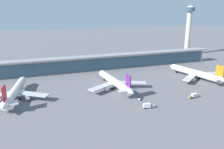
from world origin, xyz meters
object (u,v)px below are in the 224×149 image
at_px(airliner_left_stand, 15,92).
at_px(control_tower, 189,26).
at_px(airliner_right_stand, 196,73).
at_px(service_truck_mid_apron_olive, 193,96).
at_px(service_truck_under_wing_grey, 148,106).
at_px(airliner_centre_stand, 115,82).
at_px(safety_cone_alpha, 1,111).
at_px(service_truck_near_nose_white, 140,99).

height_order(airliner_left_stand, control_tower, control_tower).
xyz_separation_m(airliner_left_stand, airliner_right_stand, (149.34, -3.85, 0.00)).
bearing_deg(service_truck_mid_apron_olive, service_truck_under_wing_grey, -173.52).
relative_size(airliner_left_stand, service_truck_mid_apron_olive, 8.27).
xyz_separation_m(service_truck_mid_apron_olive, control_tower, (97.30, 134.48, 36.60)).
bearing_deg(airliner_right_stand, airliner_centre_stand, 179.15).
relative_size(airliner_centre_stand, airliner_right_stand, 1.01).
xyz_separation_m(service_truck_mid_apron_olive, safety_cone_alpha, (-124.07, 21.39, -1.37)).
distance_m(airliner_centre_stand, airliner_right_stand, 76.78).
distance_m(airliner_right_stand, service_truck_near_nose_white, 74.99).
distance_m(service_truck_near_nose_white, control_tower, 187.47).
xyz_separation_m(service_truck_under_wing_grey, control_tower, (135.46, 138.81, 36.60)).
xyz_separation_m(airliner_left_stand, safety_cone_alpha, (-7.20, -19.29, -4.94)).
distance_m(airliner_left_stand, service_truck_under_wing_grey, 90.75).
bearing_deg(service_truck_near_nose_white, airliner_left_stand, 158.52).
relative_size(service_truck_under_wing_grey, control_tower, 0.11).
height_order(airliner_left_stand, safety_cone_alpha, airliner_left_stand).
bearing_deg(service_truck_mid_apron_olive, airliner_left_stand, 160.81).
distance_m(service_truck_near_nose_white, service_truck_mid_apron_olive, 38.31).
height_order(service_truck_mid_apron_olive, safety_cone_alpha, service_truck_mid_apron_olive).
bearing_deg(airliner_right_stand, airliner_left_stand, 178.52).
distance_m(airliner_right_stand, service_truck_under_wing_grey, 81.83).
distance_m(airliner_centre_stand, safety_cone_alpha, 81.63).
xyz_separation_m(airliner_left_stand, airliner_centre_stand, (72.57, -2.71, 0.00)).
bearing_deg(service_truck_under_wing_grey, service_truck_mid_apron_olive, 6.48).
bearing_deg(safety_cone_alpha, service_truck_mid_apron_olive, -9.78).
height_order(service_truck_under_wing_grey, control_tower, control_tower).
xyz_separation_m(airliner_centre_stand, control_tower, (141.60, 96.50, 33.03)).
relative_size(airliner_right_stand, service_truck_mid_apron_olive, 8.27).
distance_m(service_truck_under_wing_grey, service_truck_mid_apron_olive, 38.40).
bearing_deg(service_truck_near_nose_white, service_truck_under_wing_grey, -94.20).
bearing_deg(airliner_centre_stand, control_tower, 34.27).
bearing_deg(control_tower, service_truck_mid_apron_olive, -125.89).
relative_size(airliner_left_stand, service_truck_near_nose_white, 19.16).
height_order(service_truck_near_nose_white, control_tower, control_tower).
bearing_deg(safety_cone_alpha, control_tower, 27.06).
relative_size(service_truck_mid_apron_olive, safety_cone_alpha, 10.78).
bearing_deg(control_tower, service_truck_under_wing_grey, -134.30).
height_order(airliner_left_stand, service_truck_under_wing_grey, airliner_left_stand).
distance_m(airliner_left_stand, control_tower, 236.13).
bearing_deg(safety_cone_alpha, airliner_right_stand, 5.63).
xyz_separation_m(airliner_centre_stand, safety_cone_alpha, (-79.77, -16.58, -4.94)).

